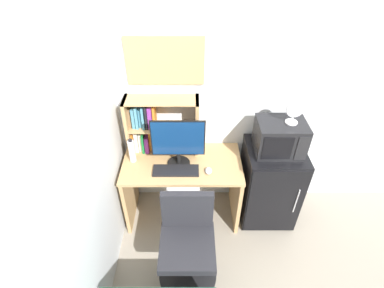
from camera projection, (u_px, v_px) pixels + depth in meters
The scene contains 13 objects.
wall_back at pixel (324, 98), 2.78m from camera, with size 6.40×0.04×2.60m, color silver.
wall_left at pixel (47, 250), 1.50m from camera, with size 0.04×4.40×2.60m, color silver.
desk at pixel (182, 180), 2.99m from camera, with size 1.16×0.62×0.77m.
hutch_bookshelf at pixel (152, 124), 2.82m from camera, with size 0.70×0.22×0.59m.
monitor at pixel (178, 141), 2.66m from camera, with size 0.50×0.22×0.50m.
keyboard at pixel (176, 171), 2.74m from camera, with size 0.43×0.16×0.02m, color black.
computer_mouse at pixel (208, 171), 2.72m from camera, with size 0.06×0.09×0.04m, color silver.
water_bottle at pixel (132, 151), 2.79m from camera, with size 0.06×0.06×0.26m.
mini_fridge at pixel (269, 183), 3.06m from camera, with size 0.56×0.57×0.89m.
microwave at pixel (280, 137), 2.69m from camera, with size 0.44×0.35×0.32m.
desk_fan at pixel (294, 111), 2.51m from camera, with size 0.15×0.11×0.22m.
desk_chair at pixel (187, 246), 2.53m from camera, with size 0.53×0.53×0.90m.
wall_corkboard at pixel (165, 61), 2.52m from camera, with size 0.69×0.02×0.43m, color tan.
Camera 1 is at (-0.87, -2.45, 2.66)m, focal length 27.14 mm.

